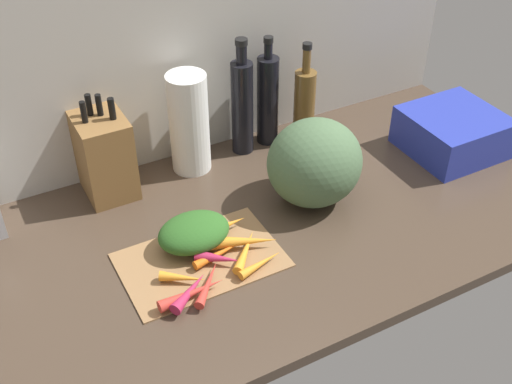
# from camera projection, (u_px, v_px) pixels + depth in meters

# --- Properties ---
(ground_plane) EXTENTS (1.70, 0.80, 0.03)m
(ground_plane) POSITION_uv_depth(u_px,v_px,m) (249.00, 230.00, 1.57)
(ground_plane) COLOR #47382B
(wall_back) EXTENTS (1.70, 0.03, 0.60)m
(wall_back) POSITION_uv_depth(u_px,v_px,m) (178.00, 51.00, 1.65)
(wall_back) COLOR #BCB7AD
(wall_back) RESTS_ON ground_plane
(cutting_board) EXTENTS (0.36, 0.24, 0.01)m
(cutting_board) POSITION_uv_depth(u_px,v_px,m) (201.00, 259.00, 1.46)
(cutting_board) COLOR #997047
(cutting_board) RESTS_ON ground_plane
(carrot_0) EXTENTS (0.15, 0.04, 0.03)m
(carrot_0) POSITION_uv_depth(u_px,v_px,m) (192.00, 293.00, 1.35)
(carrot_0) COLOR red
(carrot_0) RESTS_ON cutting_board
(carrot_1) EXTENTS (0.10, 0.08, 0.02)m
(carrot_1) POSITION_uv_depth(u_px,v_px,m) (183.00, 278.00, 1.39)
(carrot_1) COLOR orange
(carrot_1) RESTS_ON cutting_board
(carrot_2) EXTENTS (0.10, 0.09, 0.03)m
(carrot_2) POSITION_uv_depth(u_px,v_px,m) (219.00, 258.00, 1.43)
(carrot_2) COLOR #B2264C
(carrot_2) RESTS_ON cutting_board
(carrot_3) EXTENTS (0.11, 0.09, 0.03)m
(carrot_3) POSITION_uv_depth(u_px,v_px,m) (190.00, 292.00, 1.35)
(carrot_3) COLOR #B2264C
(carrot_3) RESTS_ON cutting_board
(carrot_4) EXTENTS (0.15, 0.09, 0.03)m
(carrot_4) POSITION_uv_depth(u_px,v_px,m) (244.00, 241.00, 1.48)
(carrot_4) COLOR orange
(carrot_4) RESTS_ON cutting_board
(carrot_5) EXTENTS (0.14, 0.04, 0.02)m
(carrot_5) POSITION_uv_depth(u_px,v_px,m) (219.00, 253.00, 1.45)
(carrot_5) COLOR orange
(carrot_5) RESTS_ON cutting_board
(carrot_6) EXTENTS (0.15, 0.04, 0.03)m
(carrot_6) POSITION_uv_depth(u_px,v_px,m) (219.00, 228.00, 1.51)
(carrot_6) COLOR orange
(carrot_6) RESTS_ON cutting_board
(carrot_7) EXTENTS (0.15, 0.11, 0.03)m
(carrot_7) POSITION_uv_depth(u_px,v_px,m) (206.00, 242.00, 1.48)
(carrot_7) COLOR #B2264C
(carrot_7) RESTS_ON cutting_board
(carrot_8) EXTENTS (0.12, 0.05, 0.02)m
(carrot_8) POSITION_uv_depth(u_px,v_px,m) (261.00, 264.00, 1.43)
(carrot_8) COLOR orange
(carrot_8) RESTS_ON cutting_board
(carrot_9) EXTENTS (0.11, 0.12, 0.02)m
(carrot_9) POSITION_uv_depth(u_px,v_px,m) (245.00, 251.00, 1.46)
(carrot_9) COLOR orange
(carrot_9) RESTS_ON cutting_board
(carrot_10) EXTENTS (0.10, 0.11, 0.02)m
(carrot_10) POSITION_uv_depth(u_px,v_px,m) (208.00, 284.00, 1.38)
(carrot_10) COLOR red
(carrot_10) RESTS_ON cutting_board
(carrot_greens_pile) EXTENTS (0.17, 0.13, 0.07)m
(carrot_greens_pile) POSITION_uv_depth(u_px,v_px,m) (194.00, 232.00, 1.47)
(carrot_greens_pile) COLOR #2D6023
(carrot_greens_pile) RESTS_ON cutting_board
(winter_squash) EXTENTS (0.24, 0.22, 0.22)m
(winter_squash) POSITION_uv_depth(u_px,v_px,m) (315.00, 163.00, 1.58)
(winter_squash) COLOR #4C6B47
(winter_squash) RESTS_ON ground_plane
(knife_block) EXTENTS (0.12, 0.16, 0.27)m
(knife_block) POSITION_uv_depth(u_px,v_px,m) (104.00, 155.00, 1.61)
(knife_block) COLOR brown
(knife_block) RESTS_ON ground_plane
(paper_towel_roll) EXTENTS (0.10, 0.10, 0.28)m
(paper_towel_roll) POSITION_uv_depth(u_px,v_px,m) (189.00, 123.00, 1.67)
(paper_towel_roll) COLOR white
(paper_towel_roll) RESTS_ON ground_plane
(bottle_0) EXTENTS (0.06, 0.06, 0.34)m
(bottle_0) POSITION_uv_depth(u_px,v_px,m) (242.00, 105.00, 1.74)
(bottle_0) COLOR black
(bottle_0) RESTS_ON ground_plane
(bottle_1) EXTENTS (0.06, 0.06, 0.32)m
(bottle_1) POSITION_uv_depth(u_px,v_px,m) (268.00, 99.00, 1.78)
(bottle_1) COLOR black
(bottle_1) RESTS_ON ground_plane
(bottle_2) EXTENTS (0.06, 0.06, 0.30)m
(bottle_2) POSITION_uv_depth(u_px,v_px,m) (304.00, 104.00, 1.81)
(bottle_2) COLOR brown
(bottle_2) RESTS_ON ground_plane
(dish_rack) EXTENTS (0.25, 0.24, 0.11)m
(dish_rack) POSITION_uv_depth(u_px,v_px,m) (453.00, 132.00, 1.79)
(dish_rack) COLOR #2838AD
(dish_rack) RESTS_ON ground_plane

